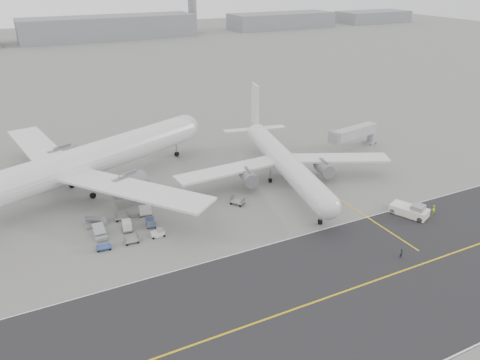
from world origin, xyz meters
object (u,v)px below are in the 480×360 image
jet_bridge (354,134)px  ground_crew_b (433,210)px  airliner_b (284,161)px  pushback_tug (410,210)px  airliner_a (80,163)px  ground_crew_a (401,253)px  control_tower (192,8)px

jet_bridge → ground_crew_b: size_ratio=9.05×
airliner_b → pushback_tug: 27.64m
airliner_a → jet_bridge: size_ratio=3.92×
jet_bridge → ground_crew_b: (-8.71, -34.49, -3.27)m
jet_bridge → ground_crew_a: 49.76m
ground_crew_a → ground_crew_b: size_ratio=0.94×
ground_crew_b → jet_bridge: bearing=-111.4°
pushback_tug → control_tower: bearing=53.2°
airliner_a → ground_crew_a: airliner_a is taller
airliner_b → ground_crew_a: airliner_b is taller
airliner_a → jet_bridge: bearing=-117.6°
airliner_a → ground_crew_a: (41.41, -47.79, -5.73)m
airliner_b → jet_bridge: (26.51, 9.15, -0.69)m
airliner_a → pushback_tug: 65.52m
airliner_b → pushback_tug: airliner_b is taller
airliner_b → jet_bridge: 28.06m
airliner_a → airliner_b: bearing=-132.8°
control_tower → ground_crew_b: size_ratio=17.71×
control_tower → ground_crew_b: control_tower is taller
airliner_a → ground_crew_b: airliner_a is taller
airliner_a → airliner_b: size_ratio=1.30×
jet_bridge → ground_crew_b: jet_bridge is taller
airliner_a → jet_bridge: 66.52m
airliner_b → pushback_tug: size_ratio=5.45×
jet_bridge → ground_crew_b: bearing=-113.9°
airliner_a → ground_crew_a: size_ratio=37.64×
control_tower → pushback_tug: 277.71m
airliner_b → pushback_tug: bearing=-49.7°
pushback_tug → ground_crew_b: 4.63m
control_tower → ground_crew_b: (-57.97, -271.68, -15.37)m
airliner_b → control_tower: bearing=83.9°
ground_crew_b → pushback_tug: bearing=-26.0°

